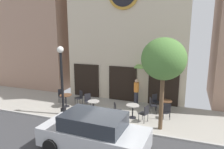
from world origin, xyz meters
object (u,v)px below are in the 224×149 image
cafe_table_rightmost (133,109)px  cafe_chair_under_awning (167,110)px  cafe_chair_right_end (117,110)px  pedestrian_orange (136,92)px  cafe_table_center (166,104)px  street_tree (164,60)px  cafe_table_center_right (66,98)px  cafe_table_near_door (94,105)px  cafe_chair_outer (156,100)px  cafe_chair_facing_wall (152,104)px  cafe_chair_mid_row (145,112)px  cafe_chair_left_end (88,100)px  parked_car_silver (94,133)px  street_lamp (62,81)px  cafe_chair_curbside (80,97)px  cafe_chair_by_entrance (61,95)px

cafe_table_rightmost → cafe_chair_under_awning: cafe_chair_under_awning is taller
cafe_chair_right_end → pedestrian_orange: pedestrian_orange is taller
cafe_table_center → cafe_chair_under_awning: cafe_chair_under_awning is taller
street_tree → cafe_chair_right_end: bearing=170.5°
cafe_table_center_right → cafe_table_center: size_ratio=1.02×
street_tree → cafe_table_near_door: street_tree is taller
cafe_chair_under_awning → cafe_chair_outer: bearing=121.5°
cafe_chair_under_awning → cafe_chair_right_end: bearing=-160.6°
cafe_chair_right_end → pedestrian_orange: 2.56m
cafe_table_center_right → cafe_chair_facing_wall: (5.17, 0.79, -0.02)m
cafe_table_center → cafe_table_rightmost: bearing=-141.3°
cafe_chair_facing_wall → cafe_chair_mid_row: same height
cafe_chair_left_end → cafe_chair_mid_row: bearing=-12.1°
cafe_table_near_door → cafe_chair_right_end: 1.54m
cafe_chair_left_end → pedestrian_orange: size_ratio=0.54×
pedestrian_orange → cafe_chair_under_awning: bearing=-37.9°
cafe_chair_under_awning → cafe_table_center: bearing=99.3°
cafe_table_near_door → cafe_chair_right_end: bearing=-12.6°
cafe_chair_right_end → parked_car_silver: size_ratio=0.21×
cafe_table_near_door → parked_car_silver: (1.61, -3.50, 0.27)m
cafe_chair_mid_row → cafe_table_near_door: bearing=175.8°
street_lamp → cafe_chair_facing_wall: 5.24m
pedestrian_orange → parked_car_silver: pedestrian_orange is taller
cafe_table_center_right → cafe_table_near_door: (2.03, -0.35, -0.06)m
cafe_chair_right_end → cafe_chair_curbside: bearing=156.0°
cafe_chair_left_end → cafe_chair_mid_row: 3.69m
pedestrian_orange → parked_car_silver: (-0.36, -5.65, -0.10)m
cafe_chair_curbside → cafe_chair_left_end: size_ratio=1.00×
cafe_table_center → cafe_chair_left_end: cafe_chair_left_end is taller
cafe_chair_left_end → pedestrian_orange: pedestrian_orange is taller
cafe_chair_mid_row → pedestrian_orange: (-1.02, 2.38, 0.33)m
cafe_chair_curbside → cafe_chair_under_awning: bearing=-4.3°
cafe_chair_curbside → pedestrian_orange: size_ratio=0.54×
cafe_table_rightmost → parked_car_silver: 3.66m
cafe_chair_facing_wall → cafe_chair_outer: 0.71m
cafe_chair_left_end → pedestrian_orange: (2.59, 1.61, 0.33)m
street_tree → cafe_table_center: 3.58m
street_tree → cafe_chair_facing_wall: (-0.72, 1.87, -2.87)m
cafe_chair_left_end → cafe_chair_outer: (3.85, 1.30, 0.00)m
cafe_table_rightmost → cafe_chair_facing_wall: 1.36m
cafe_table_near_door → cafe_table_center: (3.89, 1.39, 0.02)m
cafe_chair_facing_wall → cafe_chair_left_end: (-3.75, -0.59, 0.00)m
street_lamp → cafe_chair_mid_row: bearing=6.7°
cafe_chair_mid_row → cafe_chair_by_entrance: bearing=169.1°
cafe_chair_curbside → cafe_table_center_right: bearing=-136.2°
cafe_chair_under_awning → cafe_chair_right_end: (-2.52, -0.89, 0.00)m
cafe_table_rightmost → cafe_chair_left_end: bearing=171.0°
cafe_chair_curbside → cafe_chair_right_end: (2.90, -1.29, 0.00)m
cafe_chair_mid_row → cafe_chair_left_end: bearing=167.9°
cafe_chair_under_awning → cafe_table_rightmost: bearing=-165.4°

